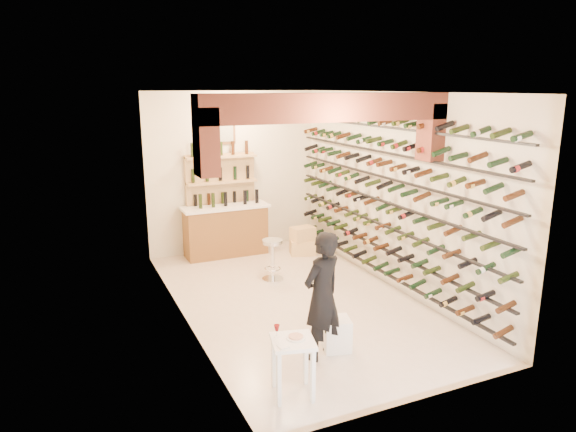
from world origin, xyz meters
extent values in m
plane|color=beige|center=(0.00, 0.00, 0.00)|extent=(6.00, 6.00, 0.00)
cube|color=beige|center=(0.00, 3.00, 1.60)|extent=(3.50, 0.02, 3.20)
cube|color=beige|center=(0.00, -3.00, 1.60)|extent=(3.50, 0.02, 3.20)
cube|color=beige|center=(-1.75, 0.00, 1.60)|extent=(0.02, 6.00, 3.20)
cube|color=beige|center=(1.75, 0.00, 1.60)|extent=(0.02, 6.00, 3.20)
cube|color=brown|center=(0.00, 0.00, 3.20)|extent=(3.50, 6.00, 0.02)
cube|color=brown|center=(0.00, -1.00, 3.02)|extent=(3.50, 0.35, 0.36)
cube|color=brown|center=(-1.63, -1.00, 2.65)|extent=(0.24, 0.35, 0.80)
cube|color=brown|center=(1.63, -1.00, 2.65)|extent=(0.24, 0.35, 0.80)
cube|color=black|center=(1.59, 0.00, 0.25)|extent=(0.06, 5.70, 0.03)
cube|color=black|center=(1.59, 0.00, 0.65)|extent=(0.06, 5.70, 0.03)
cube|color=black|center=(1.59, 0.00, 1.05)|extent=(0.06, 5.70, 0.03)
cube|color=black|center=(1.59, 0.00, 1.45)|extent=(0.06, 5.70, 0.03)
cube|color=black|center=(1.59, 0.00, 1.85)|extent=(0.06, 5.70, 0.03)
cube|color=black|center=(1.59, 0.00, 2.25)|extent=(0.06, 5.70, 0.03)
cube|color=black|center=(1.59, 0.00, 2.65)|extent=(0.06, 5.70, 0.03)
cube|color=brown|center=(-0.30, 2.65, 0.48)|extent=(1.60, 0.55, 0.96)
cube|color=white|center=(-0.30, 2.65, 0.98)|extent=(1.70, 0.62, 0.05)
cube|color=tan|center=(-0.30, 2.92, 1.00)|extent=(1.40, 0.10, 2.00)
cube|color=tan|center=(-0.30, 2.82, 0.45)|extent=(1.40, 0.28, 0.04)
cube|color=tan|center=(-0.30, 2.82, 0.95)|extent=(1.40, 0.28, 0.04)
cube|color=tan|center=(-0.30, 2.82, 1.45)|extent=(1.40, 0.28, 0.04)
cube|color=tan|center=(-0.30, 2.82, 1.95)|extent=(1.40, 0.28, 0.04)
cube|color=brown|center=(-0.30, 2.97, 2.45)|extent=(0.70, 0.04, 0.55)
cube|color=#99998C|center=(-0.30, 2.94, 2.45)|extent=(0.60, 0.01, 0.45)
cube|color=white|center=(-1.13, -2.35, 0.63)|extent=(0.55, 0.55, 0.04)
cube|color=white|center=(-1.35, -2.48, 0.31)|extent=(0.04, 0.04, 0.61)
cube|color=white|center=(-1.00, -2.57, 0.31)|extent=(0.04, 0.04, 0.61)
cube|color=white|center=(-1.27, -2.13, 0.31)|extent=(0.04, 0.04, 0.61)
cube|color=white|center=(-0.91, -2.22, 0.31)|extent=(0.04, 0.04, 0.61)
cylinder|color=white|center=(-1.09, -2.33, 0.66)|extent=(0.21, 0.21, 0.01)
cylinder|color=#BF7266|center=(-1.09, -2.33, 0.68)|extent=(0.16, 0.16, 0.02)
cube|color=white|center=(-1.29, -2.45, 0.66)|extent=(0.11, 0.11, 0.01)
cylinder|color=white|center=(-1.26, -2.22, 0.66)|extent=(0.06, 0.06, 0.00)
cylinder|color=white|center=(-1.26, -2.22, 0.70)|extent=(0.01, 0.01, 0.08)
cone|color=#500609|center=(-1.26, -2.22, 0.76)|extent=(0.06, 0.06, 0.07)
cube|color=white|center=(-0.20, -1.65, 0.21)|extent=(0.41, 0.41, 0.42)
imported|color=black|center=(-0.46, -1.74, 0.81)|extent=(0.69, 0.58, 1.62)
cylinder|color=silver|center=(0.01, 0.97, 0.01)|extent=(0.38, 0.38, 0.03)
cylinder|color=silver|center=(0.01, 0.97, 0.35)|extent=(0.08, 0.08, 0.66)
cylinder|color=silver|center=(0.01, 0.97, 0.69)|extent=(0.36, 0.36, 0.07)
torus|color=silver|center=(0.01, 0.97, 0.21)|extent=(0.29, 0.29, 0.02)
cube|color=#DEB97A|center=(1.11, 2.05, 0.15)|extent=(0.58, 0.48, 0.30)
cube|color=#DEB97A|center=(1.11, 2.05, 0.43)|extent=(0.49, 0.37, 0.26)
camera|label=1|loc=(-3.26, -6.97, 3.28)|focal=32.64mm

